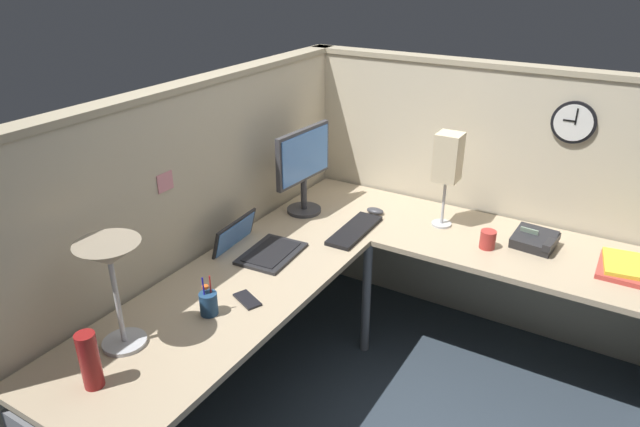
% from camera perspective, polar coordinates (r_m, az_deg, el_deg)
% --- Properties ---
extents(ground_plane, '(6.80, 6.80, 0.00)m').
position_cam_1_polar(ground_plane, '(3.24, 5.82, -15.90)').
color(ground_plane, '#2D3842').
extents(cubicle_wall_back, '(2.57, 0.12, 1.58)m').
position_cam_1_polar(cubicle_wall_back, '(2.95, -12.11, -2.21)').
color(cubicle_wall_back, beige).
rests_on(cubicle_wall_back, ground).
extents(cubicle_wall_right, '(0.12, 2.37, 1.58)m').
position_cam_1_polar(cubicle_wall_right, '(3.46, 16.60, 1.49)').
color(cubicle_wall_right, beige).
rests_on(cubicle_wall_right, ground).
extents(desk, '(2.35, 2.15, 0.73)m').
position_cam_1_polar(desk, '(2.74, 5.98, -7.96)').
color(desk, tan).
rests_on(desk, ground).
extents(monitor, '(0.46, 0.20, 0.50)m').
position_cam_1_polar(monitor, '(3.19, -1.66, 4.99)').
color(monitor, '#38383D').
rests_on(monitor, desk).
extents(laptop, '(0.37, 0.40, 0.22)m').
position_cam_1_polar(laptop, '(2.88, -6.60, -3.35)').
color(laptop, '#232326').
rests_on(laptop, desk).
extents(keyboard, '(0.43, 0.15, 0.02)m').
position_cam_1_polar(keyboard, '(3.06, 3.54, -1.71)').
color(keyboard, black).
rests_on(keyboard, desk).
extents(computer_mouse, '(0.06, 0.10, 0.03)m').
position_cam_1_polar(computer_mouse, '(3.28, 5.62, 0.27)').
color(computer_mouse, '#38383D').
rests_on(computer_mouse, desk).
extents(desk_lamp_dome, '(0.24, 0.24, 0.44)m').
position_cam_1_polar(desk_lamp_dome, '(2.18, -20.52, -4.71)').
color(desk_lamp_dome, '#B7BABF').
rests_on(desk_lamp_dome, desk).
extents(pen_cup, '(0.08, 0.08, 0.18)m').
position_cam_1_polar(pen_cup, '(2.42, -11.25, -8.92)').
color(pen_cup, navy).
rests_on(pen_cup, desk).
extents(cell_phone, '(0.12, 0.16, 0.01)m').
position_cam_1_polar(cell_phone, '(2.50, -7.40, -8.68)').
color(cell_phone, black).
rests_on(cell_phone, desk).
extents(thermos_flask, '(0.07, 0.07, 0.22)m').
position_cam_1_polar(thermos_flask, '(2.15, -22.35, -13.64)').
color(thermos_flask, maroon).
rests_on(thermos_flask, desk).
extents(office_phone, '(0.21, 0.22, 0.11)m').
position_cam_1_polar(office_phone, '(3.09, 21.05, -2.60)').
color(office_phone, '#232326').
rests_on(office_phone, desk).
extents(book_stack, '(0.30, 0.23, 0.04)m').
position_cam_1_polar(book_stack, '(3.06, 28.42, -4.79)').
color(book_stack, '#BF3F38').
rests_on(book_stack, desk).
extents(desk_lamp_paper, '(0.13, 0.13, 0.53)m').
position_cam_1_polar(desk_lamp_paper, '(3.06, 12.86, 5.32)').
color(desk_lamp_paper, '#B7BABF').
rests_on(desk_lamp_paper, desk).
extents(coffee_mug, '(0.08, 0.08, 0.10)m').
position_cam_1_polar(coffee_mug, '(3.00, 16.67, -2.54)').
color(coffee_mug, '#B2332D').
rests_on(coffee_mug, desk).
extents(wall_clock, '(0.04, 0.22, 0.22)m').
position_cam_1_polar(wall_clock, '(3.18, 24.37, 8.45)').
color(wall_clock, black).
extents(pinned_note_leftmost, '(0.09, 0.00, 0.09)m').
position_cam_1_polar(pinned_note_leftmost, '(2.61, -15.45, 3.10)').
color(pinned_note_leftmost, pink).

